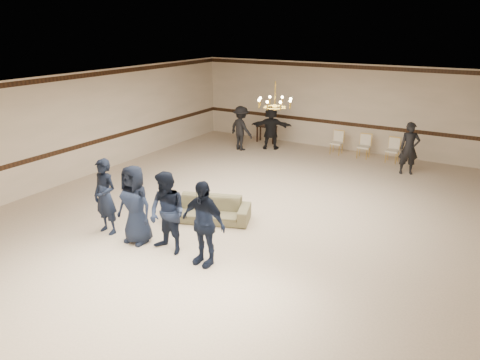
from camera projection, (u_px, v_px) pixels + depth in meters
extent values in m
cube|color=beige|center=(255.00, 213.00, 11.13)|extent=(12.00, 14.00, 0.01)
cube|color=#30221B|center=(256.00, 86.00, 10.05)|extent=(12.00, 14.00, 0.01)
cube|color=beige|center=(346.00, 108.00, 16.24)|extent=(12.00, 0.01, 3.20)
cube|color=beige|center=(85.00, 125.00, 13.48)|extent=(0.01, 14.00, 3.20)
cube|color=black|center=(345.00, 124.00, 16.44)|extent=(12.00, 0.02, 0.14)
cube|color=black|center=(350.00, 67.00, 15.73)|extent=(12.00, 0.02, 0.14)
imported|color=black|center=(105.00, 197.00, 9.84)|extent=(0.66, 0.45, 1.76)
imported|color=black|center=(135.00, 205.00, 9.40)|extent=(0.87, 0.57, 1.76)
imported|color=black|center=(167.00, 213.00, 8.97)|extent=(0.93, 0.76, 1.76)
imported|color=black|center=(203.00, 223.00, 8.54)|extent=(1.06, 0.50, 1.76)
imported|color=#6F6C4A|center=(209.00, 209.00, 10.65)|extent=(2.12, 1.42, 0.58)
imported|color=black|center=(241.00, 128.00, 16.44)|extent=(1.21, 0.92, 1.67)
imported|color=black|center=(271.00, 127.00, 16.57)|extent=(1.62, 1.01, 1.67)
imported|color=black|center=(409.00, 148.00, 13.79)|extent=(0.72, 0.61, 1.67)
cube|color=black|center=(267.00, 134.00, 17.66)|extent=(0.81, 0.35, 0.67)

